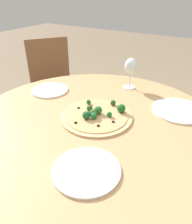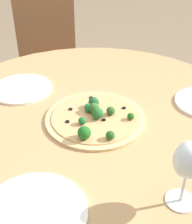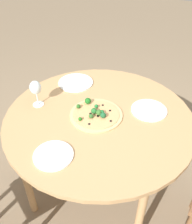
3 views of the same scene
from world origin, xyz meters
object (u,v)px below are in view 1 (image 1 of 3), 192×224
at_px(pizza, 97,115).
at_px(chair, 53,85).
at_px(wine_glass, 131,67).
at_px(plate_side, 86,170).
at_px(plate_near, 50,90).
at_px(plate_far, 179,110).

bearing_deg(pizza, chair, 54.94).
height_order(wine_glass, plate_side, wine_glass).
bearing_deg(plate_near, plate_far, -77.25).
height_order(chair, plate_near, chair).
distance_m(plate_far, plate_side, 0.63).
height_order(chair, wine_glass, wine_glass).
distance_m(wine_glass, plate_side, 0.78).
bearing_deg(plate_near, chair, 41.96).
xyz_separation_m(chair, plate_far, (-0.32, -1.18, 0.24)).
bearing_deg(plate_far, plate_side, 164.53).
distance_m(chair, plate_far, 1.25).
bearing_deg(wine_glass, chair, 77.91).
bearing_deg(pizza, plate_side, -153.91).
bearing_deg(plate_far, pizza, 130.02).
bearing_deg(plate_side, pizza, 26.09).
bearing_deg(plate_near, wine_glass, -51.98).
xyz_separation_m(wine_glass, plate_near, (-0.31, 0.40, -0.13)).
xyz_separation_m(pizza, plate_far, (0.28, -0.33, -0.01)).
bearing_deg(plate_near, pizza, -104.80).
distance_m(wine_glass, plate_far, 0.40).
bearing_deg(chair, plate_side, -96.31).
bearing_deg(wine_glass, plate_far, -112.29).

